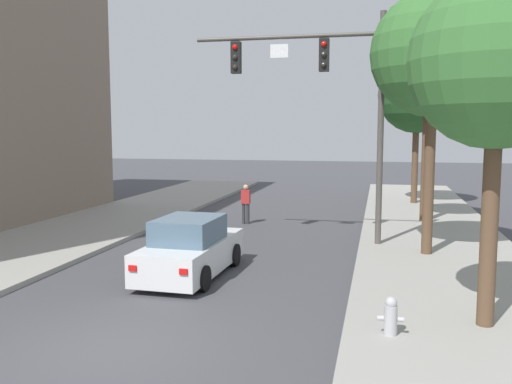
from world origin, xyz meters
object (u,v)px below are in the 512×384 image
Objects in this scene: car_lead_white at (191,249)px; street_tree_nearest at (497,63)px; pedestrian_crossing_road at (246,202)px; fire_hydrant at (391,316)px; traffic_signal_mast at (327,86)px; street_tree_second at (433,54)px; street_tree_third at (428,81)px; street_tree_farthest at (417,95)px.

car_lead_white is 0.65× the size of street_tree_nearest.
pedestrian_crossing_road reaches higher than fire_hydrant.
fire_hydrant is at bearing -76.20° from traffic_signal_mast.
street_tree_second reaches higher than fire_hydrant.
street_tree_second reaches higher than street_tree_third.
street_tree_nearest is at bearing -55.80° from pedestrian_crossing_road.
fire_hydrant is 0.10× the size of street_tree_farthest.
fire_hydrant is (2.03, -8.28, -4.82)m from traffic_signal_mast.
traffic_signal_mast is 3.51m from street_tree_second.
pedestrian_crossing_road is 0.25× the size of street_tree_nearest.
street_tree_second reaches higher than street_tree_nearest.
street_tree_third is (6.69, 9.67, 5.12)m from car_lead_white.
pedestrian_crossing_road is 0.22× the size of street_tree_farthest.
street_tree_second is (6.33, 3.50, 5.38)m from car_lead_white.
car_lead_white is at bearing -123.77° from traffic_signal_mast.
street_tree_nearest is at bearing -21.16° from car_lead_white.
car_lead_white is 6.30m from fire_hydrant.
street_tree_farthest is (3.51, 10.87, 0.32)m from traffic_signal_mast.
car_lead_white is at bearing 158.84° from street_tree_nearest.
fire_hydrant is at bearing -96.61° from street_tree_third.
traffic_signal_mast is 11.43m from street_tree_farthest.
street_tree_second is (1.18, 7.12, 5.59)m from fire_hydrant.
traffic_signal_mast is 1.13× the size of street_tree_nearest.
street_tree_second is 6.19m from street_tree_third.
street_tree_second is (6.85, -4.79, 5.19)m from pedestrian_crossing_road.
pedestrian_crossing_road is 8.85m from street_tree_third.
street_tree_nearest is at bearing 27.44° from fire_hydrant.
pedestrian_crossing_road is (-3.64, 3.63, -4.42)m from traffic_signal_mast.
street_tree_second is (3.22, -1.16, 0.77)m from traffic_signal_mast.
street_tree_second reaches higher than pedestrian_crossing_road.
street_tree_second is at bearing 95.61° from street_tree_nearest.
street_tree_farthest is at bearing 72.08° from traffic_signal_mast.
pedestrian_crossing_road is 13.93m from street_tree_nearest.
street_tree_nearest is (7.46, -10.98, 4.21)m from pedestrian_crossing_road.
car_lead_white is at bearing 144.92° from fire_hydrant.
traffic_signal_mast reaches higher than street_tree_farthest.
street_tree_nearest is (6.94, -2.69, 4.40)m from car_lead_white.
street_tree_third is at bearing 54.51° from traffic_signal_mast.
traffic_signal_mast is at bearing 117.49° from street_tree_nearest.
traffic_signal_mast is at bearing 56.23° from car_lead_white.
traffic_signal_mast reaches higher than street_tree_third.
fire_hydrant is at bearing -35.08° from car_lead_white.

